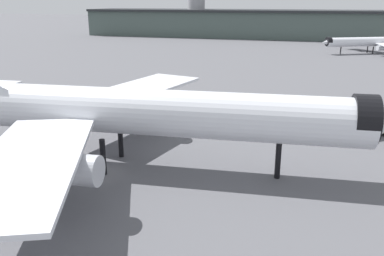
{
  "coord_description": "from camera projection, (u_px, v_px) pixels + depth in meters",
  "views": [
    {
      "loc": [
        24.28,
        -38.1,
        19.68
      ],
      "look_at": [
        9.83,
        4.17,
        5.44
      ],
      "focal_mm": 37.84,
      "sensor_mm": 36.0,
      "label": 1
    }
  ],
  "objects": [
    {
      "name": "ground",
      "position": [
        102.0,
        174.0,
        47.81
      ],
      "size": [
        900.0,
        900.0,
        0.0
      ],
      "primitive_type": "plane",
      "color": "#56565B"
    },
    {
      "name": "service_truck_front",
      "position": [
        370.0,
        125.0,
        60.85
      ],
      "size": [
        5.75,
        5.2,
        3.0
      ],
      "rotation": [
        0.0,
        0.0,
        0.66
      ],
      "color": "black",
      "rests_on": "ground"
    },
    {
      "name": "airliner_near_gate",
      "position": [
        128.0,
        112.0,
        47.86
      ],
      "size": [
        60.74,
        55.06,
        15.79
      ],
      "rotation": [
        0.0,
        0.0,
        0.14
      ],
      "color": "silver",
      "rests_on": "ground"
    },
    {
      "name": "terminal_building",
      "position": [
        313.0,
        24.0,
        208.31
      ],
      "size": [
        249.39,
        38.78,
        22.47
      ],
      "rotation": [
        0.0,
        0.0,
        0.04
      ],
      "color": "#475651",
      "rests_on": "ground"
    },
    {
      "name": "airliner_far_taxiway",
      "position": [
        368.0,
        42.0,
        153.04
      ],
      "size": [
        34.3,
        30.85,
        9.88
      ],
      "rotation": [
        0.0,
        0.0,
        3.66
      ],
      "color": "silver",
      "rests_on": "ground"
    }
  ]
}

